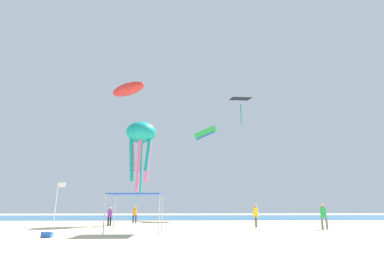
{
  "coord_description": "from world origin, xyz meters",
  "views": [
    {
      "loc": [
        -1.83,
        -17.96,
        1.7
      ],
      "look_at": [
        -0.73,
        15.62,
        10.8
      ],
      "focal_mm": 27.11,
      "sensor_mm": 36.0,
      "label": 1
    }
  ],
  "objects_px": {
    "person_central": "(323,214)",
    "kite_parafoil_green": "(205,133)",
    "banner_flag": "(57,201)",
    "kite_octopus_teal": "(141,136)",
    "person_rightmost": "(135,213)",
    "cooler_box": "(47,234)",
    "kite_inflatable_red": "(128,89)",
    "canopy_tent": "(136,196)",
    "person_near_tent": "(256,214)",
    "kite_diamond_black": "(240,100)",
    "person_leftmost": "(110,215)"
  },
  "relations": [
    {
      "from": "banner_flag",
      "to": "kite_octopus_teal",
      "type": "height_order",
      "value": "kite_octopus_teal"
    },
    {
      "from": "cooler_box",
      "to": "kite_inflatable_red",
      "type": "height_order",
      "value": "kite_inflatable_red"
    },
    {
      "from": "cooler_box",
      "to": "person_rightmost",
      "type": "bearing_deg",
      "value": 80.01
    },
    {
      "from": "banner_flag",
      "to": "kite_parafoil_green",
      "type": "xyz_separation_m",
      "value": [
        13.07,
        18.06,
        10.11
      ]
    },
    {
      "from": "canopy_tent",
      "to": "kite_inflatable_red",
      "type": "height_order",
      "value": "kite_inflatable_red"
    },
    {
      "from": "canopy_tent",
      "to": "banner_flag",
      "type": "relative_size",
      "value": 0.94
    },
    {
      "from": "person_central",
      "to": "person_near_tent",
      "type": "bearing_deg",
      "value": 156.32
    },
    {
      "from": "person_leftmost",
      "to": "kite_octopus_teal",
      "type": "relative_size",
      "value": 0.23
    },
    {
      "from": "person_central",
      "to": "kite_parafoil_green",
      "type": "xyz_separation_m",
      "value": [
        -7.55,
        18.61,
        11.13
      ]
    },
    {
      "from": "banner_flag",
      "to": "cooler_box",
      "type": "height_order",
      "value": "banner_flag"
    },
    {
      "from": "person_leftmost",
      "to": "kite_inflatable_red",
      "type": "bearing_deg",
      "value": 32.04
    },
    {
      "from": "person_central",
      "to": "banner_flag",
      "type": "bearing_deg",
      "value": -175.77
    },
    {
      "from": "cooler_box",
      "to": "kite_octopus_teal",
      "type": "relative_size",
      "value": 0.08
    },
    {
      "from": "person_leftmost",
      "to": "kite_inflatable_red",
      "type": "relative_size",
      "value": 0.31
    },
    {
      "from": "person_central",
      "to": "kite_diamond_black",
      "type": "relative_size",
      "value": 0.44
    },
    {
      "from": "canopy_tent",
      "to": "person_central",
      "type": "xyz_separation_m",
      "value": [
        13.89,
        3.61,
        -1.24
      ]
    },
    {
      "from": "kite_parafoil_green",
      "to": "kite_octopus_teal",
      "type": "bearing_deg",
      "value": 74.86
    },
    {
      "from": "kite_inflatable_red",
      "to": "kite_parafoil_green",
      "type": "xyz_separation_m",
      "value": [
        10.16,
        8.16,
        -3.41
      ]
    },
    {
      "from": "person_near_tent",
      "to": "banner_flag",
      "type": "bearing_deg",
      "value": 111.68
    },
    {
      "from": "person_leftmost",
      "to": "kite_parafoil_green",
      "type": "height_order",
      "value": "kite_parafoil_green"
    },
    {
      "from": "person_near_tent",
      "to": "cooler_box",
      "type": "distance_m",
      "value": 16.03
    },
    {
      "from": "cooler_box",
      "to": "kite_inflatable_red",
      "type": "distance_m",
      "value": 22.14
    },
    {
      "from": "person_central",
      "to": "cooler_box",
      "type": "xyz_separation_m",
      "value": [
        -18.51,
        -5.36,
        -0.94
      ]
    },
    {
      "from": "banner_flag",
      "to": "kite_diamond_black",
      "type": "bearing_deg",
      "value": 45.26
    },
    {
      "from": "person_near_tent",
      "to": "person_rightmost",
      "type": "distance_m",
      "value": 13.11
    },
    {
      "from": "kite_diamond_black",
      "to": "kite_inflatable_red",
      "type": "bearing_deg",
      "value": 27.12
    },
    {
      "from": "person_near_tent",
      "to": "person_rightmost",
      "type": "height_order",
      "value": "person_near_tent"
    },
    {
      "from": "banner_flag",
      "to": "canopy_tent",
      "type": "bearing_deg",
      "value": -31.7
    },
    {
      "from": "person_central",
      "to": "cooler_box",
      "type": "relative_size",
      "value": 3.33
    },
    {
      "from": "canopy_tent",
      "to": "person_rightmost",
      "type": "xyz_separation_m",
      "value": [
        -2.04,
        12.88,
        -1.33
      ]
    },
    {
      "from": "kite_diamond_black",
      "to": "person_rightmost",
      "type": "bearing_deg",
      "value": 33.44
    },
    {
      "from": "person_rightmost",
      "to": "cooler_box",
      "type": "relative_size",
      "value": 3.05
    },
    {
      "from": "person_rightmost",
      "to": "kite_octopus_teal",
      "type": "height_order",
      "value": "kite_octopus_teal"
    },
    {
      "from": "canopy_tent",
      "to": "person_central",
      "type": "relative_size",
      "value": 1.74
    },
    {
      "from": "canopy_tent",
      "to": "person_near_tent",
      "type": "bearing_deg",
      "value": 33.91
    },
    {
      "from": "person_rightmost",
      "to": "cooler_box",
      "type": "distance_m",
      "value": 14.88
    },
    {
      "from": "person_rightmost",
      "to": "kite_parafoil_green",
      "type": "height_order",
      "value": "kite_parafoil_green"
    },
    {
      "from": "banner_flag",
      "to": "person_rightmost",
      "type": "bearing_deg",
      "value": 61.74
    },
    {
      "from": "person_leftmost",
      "to": "banner_flag",
      "type": "relative_size",
      "value": 0.47
    },
    {
      "from": "kite_diamond_black",
      "to": "kite_parafoil_green",
      "type": "xyz_separation_m",
      "value": [
        -5.64,
        -0.81,
        -5.55
      ]
    },
    {
      "from": "person_central",
      "to": "kite_octopus_teal",
      "type": "bearing_deg",
      "value": 162.7
    },
    {
      "from": "canopy_tent",
      "to": "person_central",
      "type": "height_order",
      "value": "canopy_tent"
    },
    {
      "from": "kite_inflatable_red",
      "to": "kite_octopus_teal",
      "type": "distance_m",
      "value": 8.31
    },
    {
      "from": "person_rightmost",
      "to": "kite_diamond_black",
      "type": "xyz_separation_m",
      "value": [
        14.02,
        10.15,
        16.77
      ]
    },
    {
      "from": "banner_flag",
      "to": "kite_diamond_black",
      "type": "height_order",
      "value": "kite_diamond_black"
    },
    {
      "from": "kite_parafoil_green",
      "to": "person_near_tent",
      "type": "bearing_deg",
      "value": 117.65
    },
    {
      "from": "person_central",
      "to": "kite_inflatable_red",
      "type": "bearing_deg",
      "value": 155.2
    },
    {
      "from": "canopy_tent",
      "to": "person_leftmost",
      "type": "bearing_deg",
      "value": 112.85
    },
    {
      "from": "person_near_tent",
      "to": "kite_inflatable_red",
      "type": "xyz_separation_m",
      "value": [
        -13.07,
        7.84,
        14.57
      ]
    },
    {
      "from": "banner_flag",
      "to": "cooler_box",
      "type": "bearing_deg",
      "value": -70.36
    }
  ]
}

